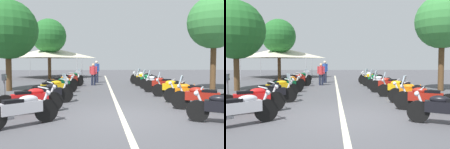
% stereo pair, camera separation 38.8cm
% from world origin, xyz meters
% --- Properties ---
extents(ground_plane, '(80.00, 80.00, 0.00)m').
position_xyz_m(ground_plane, '(0.00, 0.00, 0.00)').
color(ground_plane, '#4C4C51').
extents(lane_centre_stripe, '(29.03, 0.16, 0.01)m').
position_xyz_m(lane_centre_stripe, '(6.32, 0.00, 0.00)').
color(lane_centre_stripe, beige).
rests_on(lane_centre_stripe, ground_plane).
extents(motorcycle_left_row_0, '(1.36, 1.70, 1.01)m').
position_xyz_m(motorcycle_left_row_0, '(-0.80, 2.72, 0.46)').
color(motorcycle_left_row_0, black).
rests_on(motorcycle_left_row_0, ground_plane).
extents(motorcycle_left_row_1, '(1.14, 2.00, 1.02)m').
position_xyz_m(motorcycle_left_row_1, '(0.69, 2.93, 0.47)').
color(motorcycle_left_row_1, black).
rests_on(motorcycle_left_row_1, ground_plane).
extents(motorcycle_left_row_2, '(1.14, 2.00, 1.21)m').
position_xyz_m(motorcycle_left_row_2, '(2.40, 2.77, 0.47)').
color(motorcycle_left_row_2, black).
rests_on(motorcycle_left_row_2, ground_plane).
extents(motorcycle_left_row_3, '(1.13, 1.87, 1.00)m').
position_xyz_m(motorcycle_left_row_3, '(4.00, 2.87, 0.46)').
color(motorcycle_left_row_3, black).
rests_on(motorcycle_left_row_3, ground_plane).
extents(motorcycle_left_row_4, '(1.40, 1.78, 1.01)m').
position_xyz_m(motorcycle_left_row_4, '(5.51, 2.80, 0.47)').
color(motorcycle_left_row_4, black).
rests_on(motorcycle_left_row_4, ground_plane).
extents(motorcycle_left_row_5, '(1.41, 1.86, 1.01)m').
position_xyz_m(motorcycle_left_row_5, '(7.15, 2.95, 0.46)').
color(motorcycle_left_row_5, black).
rests_on(motorcycle_left_row_5, ground_plane).
extents(motorcycle_left_row_6, '(1.21, 1.91, 1.20)m').
position_xyz_m(motorcycle_left_row_6, '(8.72, 2.71, 0.46)').
color(motorcycle_left_row_6, black).
rests_on(motorcycle_left_row_6, ground_plane).
extents(motorcycle_left_row_7, '(1.25, 1.83, 0.99)m').
position_xyz_m(motorcycle_left_row_7, '(10.25, 2.84, 0.45)').
color(motorcycle_left_row_7, black).
rests_on(motorcycle_left_row_7, ground_plane).
extents(motorcycle_left_row_8, '(1.32, 1.67, 0.99)m').
position_xyz_m(motorcycle_left_row_8, '(11.88, 2.84, 0.45)').
color(motorcycle_left_row_8, black).
rests_on(motorcycle_left_row_8, ground_plane).
extents(motorcycle_right_row_1, '(1.16, 1.94, 1.22)m').
position_xyz_m(motorcycle_right_row_1, '(0.81, -2.82, 0.47)').
color(motorcycle_right_row_1, black).
rests_on(motorcycle_right_row_1, ground_plane).
extents(motorcycle_right_row_2, '(1.02, 1.85, 0.99)m').
position_xyz_m(motorcycle_right_row_2, '(2.19, -2.89, 0.45)').
color(motorcycle_right_row_2, black).
rests_on(motorcycle_right_row_2, ground_plane).
extents(motorcycle_right_row_3, '(0.90, 2.11, 1.20)m').
position_xyz_m(motorcycle_right_row_3, '(3.96, -2.89, 0.46)').
color(motorcycle_right_row_3, black).
rests_on(motorcycle_right_row_3, ground_plane).
extents(motorcycle_right_row_4, '(0.98, 2.06, 1.23)m').
position_xyz_m(motorcycle_right_row_4, '(5.49, -2.73, 0.48)').
color(motorcycle_right_row_4, black).
rests_on(motorcycle_right_row_4, ground_plane).
extents(motorcycle_right_row_5, '(1.01, 1.87, 1.21)m').
position_xyz_m(motorcycle_right_row_5, '(7.18, -2.71, 0.47)').
color(motorcycle_right_row_5, black).
rests_on(motorcycle_right_row_5, ground_plane).
extents(motorcycle_right_row_6, '(1.18, 1.99, 1.22)m').
position_xyz_m(motorcycle_right_row_6, '(8.64, -2.68, 0.47)').
color(motorcycle_right_row_6, black).
rests_on(motorcycle_right_row_6, ground_plane).
extents(motorcycle_right_row_7, '(0.89, 2.08, 1.00)m').
position_xyz_m(motorcycle_right_row_7, '(10.33, -2.68, 0.45)').
color(motorcycle_right_row_7, black).
rests_on(motorcycle_right_row_7, ground_plane).
extents(motorcycle_right_row_8, '(1.02, 1.91, 1.01)m').
position_xyz_m(motorcycle_right_row_8, '(11.89, -2.87, 0.46)').
color(motorcycle_right_row_8, black).
rests_on(motorcycle_right_row_8, ground_plane).
extents(parking_meter, '(0.20, 0.15, 1.29)m').
position_xyz_m(parking_meter, '(1.05, 3.91, 0.90)').
color(parking_meter, slate).
rests_on(parking_meter, ground_plane).
extents(traffic_cone_0, '(0.36, 0.36, 0.61)m').
position_xyz_m(traffic_cone_0, '(4.47, -4.10, 0.29)').
color(traffic_cone_0, orange).
rests_on(traffic_cone_0, ground_plane).
extents(traffic_cone_1, '(0.36, 0.36, 0.61)m').
position_xyz_m(traffic_cone_1, '(8.83, 3.97, 0.29)').
color(traffic_cone_1, orange).
rests_on(traffic_cone_1, ground_plane).
extents(bystander_0, '(0.32, 0.53, 1.58)m').
position_xyz_m(bystander_0, '(9.65, 1.12, 0.92)').
color(bystander_0, '#1E2338').
rests_on(bystander_0, ground_plane).
extents(bystander_1, '(0.32, 0.47, 1.77)m').
position_xyz_m(bystander_1, '(11.58, 0.91, 1.04)').
color(bystander_1, '#1E2338').
rests_on(bystander_1, ground_plane).
extents(roadside_tree_0, '(3.42, 3.42, 5.27)m').
position_xyz_m(roadside_tree_0, '(6.82, 5.95, 3.54)').
color(roadside_tree_0, brown).
rests_on(roadside_tree_0, ground_plane).
extents(roadside_tree_1, '(3.07, 3.07, 5.53)m').
position_xyz_m(roadside_tree_1, '(6.31, -6.00, 3.97)').
color(roadside_tree_1, brown).
rests_on(roadside_tree_1, ground_plane).
extents(roadside_tree_2, '(3.36, 3.36, 5.90)m').
position_xyz_m(roadside_tree_2, '(16.25, 5.59, 4.19)').
color(roadside_tree_2, brown).
rests_on(roadside_tree_2, ground_plane).
extents(event_tent, '(6.84, 6.84, 3.20)m').
position_xyz_m(event_tent, '(18.03, 5.85, 2.65)').
color(event_tent, beige).
rests_on(event_tent, ground_plane).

